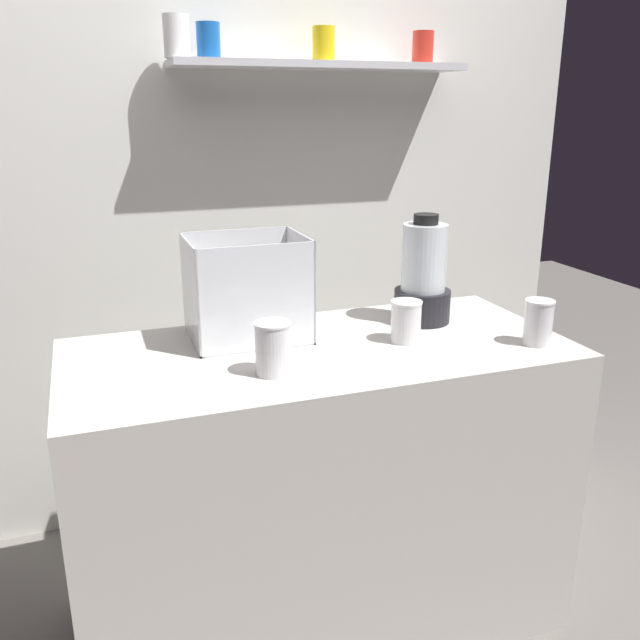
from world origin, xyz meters
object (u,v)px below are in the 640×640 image
juice_cup_carrot_left (406,323)px  juice_cup_carrot_middle (538,325)px  blender_pitcher (423,278)px  juice_cup_mango_far_left (273,351)px  carrot_display_bin (248,306)px

juice_cup_carrot_left → juice_cup_carrot_middle: bearing=-23.1°
blender_pitcher → juice_cup_mango_far_left: (-0.55, -0.26, -0.08)m
juice_cup_mango_far_left → juice_cup_carrot_left: 0.44m
juice_cup_mango_far_left → juice_cup_carrot_middle: juice_cup_mango_far_left is taller
carrot_display_bin → juice_cup_carrot_left: size_ratio=2.74×
carrot_display_bin → juice_cup_carrot_left: (0.41, -0.18, -0.04)m
blender_pitcher → juice_cup_carrot_left: 0.22m
juice_cup_carrot_left → juice_cup_carrot_middle: size_ratio=0.93×
carrot_display_bin → juice_cup_carrot_middle: carrot_display_bin is taller
blender_pitcher → juice_cup_carrot_left: (-0.13, -0.16, -0.08)m
blender_pitcher → carrot_display_bin: bearing=177.0°
carrot_display_bin → blender_pitcher: (0.55, -0.03, 0.04)m
blender_pitcher → juice_cup_carrot_middle: blender_pitcher is taller
juice_cup_mango_far_left → juice_cup_carrot_middle: size_ratio=1.06×
carrot_display_bin → juice_cup_carrot_left: 0.45m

